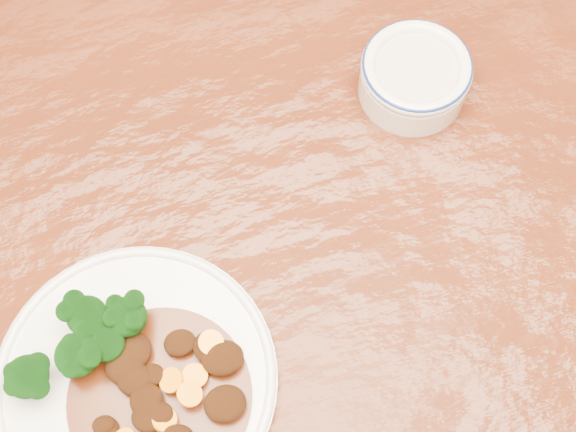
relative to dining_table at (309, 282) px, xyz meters
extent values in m
plane|color=#4A2512|center=(0.00, 0.00, -0.67)|extent=(4.00, 4.00, 0.00)
cube|color=#53200E|center=(0.00, 0.00, 0.06)|extent=(1.60, 1.08, 0.04)
cylinder|color=silver|center=(-0.17, -0.08, 0.08)|extent=(0.24, 0.24, 0.01)
torus|color=silver|center=(-0.17, -0.08, 0.09)|extent=(0.24, 0.24, 0.01)
cylinder|color=#67904A|center=(-0.17, -0.03, 0.10)|extent=(0.01, 0.01, 0.01)
ellipsoid|color=black|center=(-0.17, -0.03, 0.12)|extent=(0.03, 0.03, 0.03)
cylinder|color=#67904A|center=(-0.25, -0.06, 0.10)|extent=(0.01, 0.01, 0.01)
ellipsoid|color=black|center=(-0.25, -0.06, 0.12)|extent=(0.04, 0.04, 0.03)
cylinder|color=#67904A|center=(-0.19, -0.05, 0.10)|extent=(0.01, 0.01, 0.01)
ellipsoid|color=black|center=(-0.19, -0.05, 0.11)|extent=(0.03, 0.03, 0.02)
cylinder|color=#67904A|center=(-0.20, -0.02, 0.10)|extent=(0.01, 0.01, 0.01)
ellipsoid|color=black|center=(-0.20, -0.02, 0.12)|extent=(0.03, 0.03, 0.03)
cylinder|color=#67904A|center=(-0.21, -0.05, 0.10)|extent=(0.01, 0.01, 0.01)
ellipsoid|color=black|center=(-0.21, -0.05, 0.12)|extent=(0.04, 0.04, 0.03)
cylinder|color=#4F2108|center=(-0.15, -0.10, 0.09)|extent=(0.15, 0.15, 0.00)
ellipsoid|color=black|center=(-0.20, -0.11, 0.10)|extent=(0.02, 0.01, 0.01)
ellipsoid|color=black|center=(-0.20, -0.11, 0.10)|extent=(0.02, 0.02, 0.01)
ellipsoid|color=black|center=(-0.16, -0.10, 0.10)|extent=(0.03, 0.03, 0.01)
ellipsoid|color=black|center=(-0.13, -0.06, 0.10)|extent=(0.03, 0.02, 0.01)
ellipsoid|color=black|center=(-0.16, -0.11, 0.10)|extent=(0.03, 0.03, 0.02)
ellipsoid|color=black|center=(-0.17, -0.06, 0.10)|extent=(0.03, 0.03, 0.01)
ellipsoid|color=black|center=(-0.10, -0.12, 0.10)|extent=(0.03, 0.03, 0.02)
ellipsoid|color=black|center=(-0.17, -0.08, 0.10)|extent=(0.03, 0.03, 0.01)
ellipsoid|color=black|center=(-0.17, -0.07, 0.10)|extent=(0.03, 0.04, 0.02)
ellipsoid|color=black|center=(-0.16, -0.11, 0.10)|extent=(0.02, 0.02, 0.01)
ellipsoid|color=black|center=(-0.15, -0.08, 0.10)|extent=(0.02, 0.02, 0.01)
ellipsoid|color=black|center=(-0.10, -0.08, 0.10)|extent=(0.04, 0.03, 0.02)
ellipsoid|color=black|center=(-0.11, -0.07, 0.10)|extent=(0.02, 0.03, 0.01)
cylinder|color=orange|center=(-0.12, -0.09, 0.10)|extent=(0.03, 0.03, 0.01)
cylinder|color=orange|center=(-0.13, -0.10, 0.11)|extent=(0.03, 0.03, 0.01)
cylinder|color=orange|center=(-0.14, -0.09, 0.11)|extent=(0.03, 0.03, 0.02)
cylinder|color=orange|center=(-0.10, -0.07, 0.11)|extent=(0.03, 0.03, 0.01)
cylinder|color=orange|center=(-0.15, -0.12, 0.10)|extent=(0.03, 0.03, 0.02)
cylinder|color=white|center=(0.14, 0.14, 0.10)|extent=(0.10, 0.10, 0.03)
cylinder|color=beige|center=(0.14, 0.14, 0.12)|extent=(0.08, 0.08, 0.01)
torus|color=white|center=(0.14, 0.14, 0.12)|extent=(0.11, 0.11, 0.01)
torus|color=navy|center=(0.14, 0.14, 0.12)|extent=(0.10, 0.10, 0.00)
camera|label=1|loc=(-0.08, -0.24, 0.75)|focal=50.00mm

